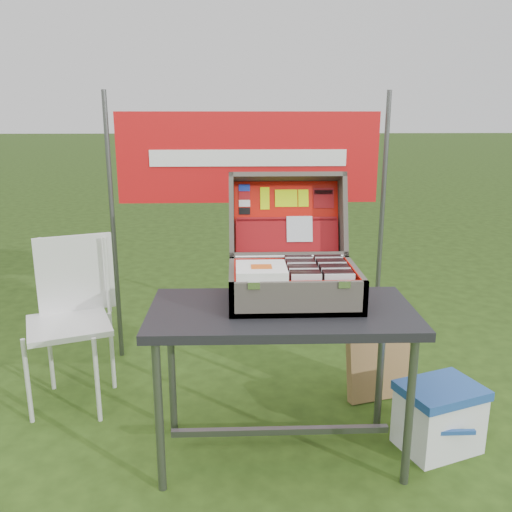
{
  "coord_description": "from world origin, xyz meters",
  "views": [
    {
      "loc": [
        -0.08,
        -2.26,
        1.57
      ],
      "look_at": [
        0.01,
        0.1,
        0.94
      ],
      "focal_mm": 38.0,
      "sensor_mm": 36.0,
      "label": 1
    }
  ],
  "objects_px": {
    "suitcase": "(293,242)",
    "cooler": "(439,417)",
    "cardboard_box": "(379,364)",
    "chair": "(69,327)",
    "table": "(281,383)"
  },
  "relations": [
    {
      "from": "cooler",
      "to": "chair",
      "type": "height_order",
      "value": "chair"
    },
    {
      "from": "chair",
      "to": "cardboard_box",
      "type": "xyz_separation_m",
      "value": [
        1.7,
        0.02,
        -0.26
      ]
    },
    {
      "from": "suitcase",
      "to": "chair",
      "type": "relative_size",
      "value": 0.64
    },
    {
      "from": "suitcase",
      "to": "cardboard_box",
      "type": "distance_m",
      "value": 1.03
    },
    {
      "from": "cooler",
      "to": "chair",
      "type": "relative_size",
      "value": 0.4
    },
    {
      "from": "cooler",
      "to": "cardboard_box",
      "type": "xyz_separation_m",
      "value": [
        -0.16,
        0.49,
        0.03
      ]
    },
    {
      "from": "cooler",
      "to": "chair",
      "type": "distance_m",
      "value": 1.94
    },
    {
      "from": "suitcase",
      "to": "chair",
      "type": "xyz_separation_m",
      "value": [
        -1.16,
        0.35,
        -0.54
      ]
    },
    {
      "from": "table",
      "to": "chair",
      "type": "xyz_separation_m",
      "value": [
        -1.1,
        0.5,
        0.09
      ]
    },
    {
      "from": "table",
      "to": "chair",
      "type": "relative_size",
      "value": 1.28
    },
    {
      "from": "cooler",
      "to": "cardboard_box",
      "type": "distance_m",
      "value": 0.52
    },
    {
      "from": "suitcase",
      "to": "cooler",
      "type": "distance_m",
      "value": 1.1
    },
    {
      "from": "suitcase",
      "to": "cooler",
      "type": "xyz_separation_m",
      "value": [
        0.7,
        -0.13,
        -0.84
      ]
    },
    {
      "from": "table",
      "to": "suitcase",
      "type": "relative_size",
      "value": 2.0
    },
    {
      "from": "cardboard_box",
      "to": "suitcase",
      "type": "bearing_deg",
      "value": -161.7
    }
  ]
}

